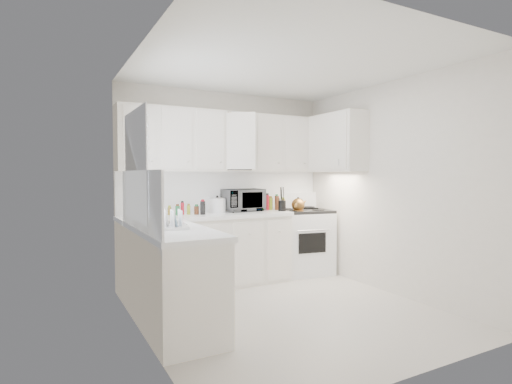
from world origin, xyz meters
TOP-DOWN VIEW (x-y plane):
  - floor at (0.00, 0.00)m, footprint 3.20×3.20m
  - ceiling at (0.00, 0.00)m, footprint 3.20×3.20m
  - wall_back at (0.00, 1.60)m, footprint 3.00×0.00m
  - wall_front at (0.00, -1.60)m, footprint 3.00×0.00m
  - wall_left at (-1.50, 0.00)m, footprint 0.00×3.20m
  - wall_right at (1.50, 0.00)m, footprint 0.00×3.20m
  - window_blinds at (-1.48, 0.35)m, footprint 0.06×0.96m
  - lower_cabinets_back at (-0.39, 1.30)m, footprint 2.22×0.60m
  - lower_cabinets_left at (-1.20, 0.20)m, footprint 0.60×1.60m
  - countertop_back at (-0.39, 1.29)m, footprint 2.24×0.64m
  - countertop_left at (-1.19, 0.20)m, footprint 0.64×1.62m
  - backsplash_back at (0.00, 1.59)m, footprint 2.98×0.02m
  - backsplash_left at (-1.49, 0.20)m, footprint 0.02×1.60m
  - upper_cabinets_back at (0.00, 1.44)m, footprint 3.00×0.33m
  - upper_cabinets_right at (1.33, 0.82)m, footprint 0.33×0.90m
  - sink at (-1.19, 0.55)m, footprint 0.42×0.38m
  - stove at (1.09, 1.30)m, footprint 0.87×0.75m
  - tea_kettle at (0.91, 1.14)m, footprint 0.27×0.25m
  - frying_pan at (1.27, 1.46)m, footprint 0.27×0.46m
  - microwave at (0.19, 1.46)m, footprint 0.57×0.33m
  - rice_cooker at (-0.21, 1.42)m, footprint 0.25×0.25m
  - paper_towel at (0.01, 1.52)m, footprint 0.12×0.12m
  - utensil_crock at (0.68, 1.20)m, footprint 0.14×0.14m
  - dish_rack at (-1.25, 0.13)m, footprint 0.41×0.33m
  - spice_left_0 at (-0.85, 1.42)m, footprint 0.06×0.06m
  - spice_left_1 at (-0.78, 1.33)m, footprint 0.06×0.06m
  - spice_left_2 at (-0.70, 1.42)m, footprint 0.06×0.06m
  - spice_left_3 at (-0.62, 1.33)m, footprint 0.06×0.06m
  - spice_left_4 at (-0.55, 1.42)m, footprint 0.06×0.06m
  - spice_left_5 at (-0.47, 1.33)m, footprint 0.06×0.06m
  - sauce_right_0 at (0.58, 1.46)m, footprint 0.06×0.06m
  - sauce_right_1 at (0.64, 1.40)m, footprint 0.06×0.06m
  - sauce_right_2 at (0.69, 1.46)m, footprint 0.06×0.06m
  - sauce_right_3 at (0.74, 1.40)m, footprint 0.06×0.06m
  - sauce_right_4 at (0.80, 1.46)m, footprint 0.06×0.06m

SIDE VIEW (x-z plane):
  - floor at x=0.00m, z-range 0.00..0.00m
  - lower_cabinets_back at x=-0.39m, z-range 0.00..0.90m
  - lower_cabinets_left at x=-1.20m, z-range 0.00..0.90m
  - stove at x=1.09m, z-range 0.00..1.21m
  - countertop_back at x=-0.39m, z-range 0.90..0.95m
  - countertop_left at x=-1.19m, z-range 0.90..0.95m
  - frying_pan at x=1.27m, z-range 0.95..0.99m
  - spice_left_0 at x=-0.85m, z-range 0.95..1.08m
  - spice_left_1 at x=-0.78m, z-range 0.95..1.08m
  - spice_left_2 at x=-0.70m, z-range 0.95..1.08m
  - spice_left_3 at x=-0.62m, z-range 0.95..1.08m
  - spice_left_4 at x=-0.55m, z-range 0.95..1.08m
  - spice_left_5 at x=-0.47m, z-range 0.95..1.08m
  - sauce_right_0 at x=0.58m, z-range 0.95..1.14m
  - sauce_right_1 at x=0.64m, z-range 0.95..1.14m
  - sauce_right_2 at x=0.69m, z-range 0.95..1.14m
  - sauce_right_3 at x=0.74m, z-range 0.95..1.14m
  - sauce_right_4 at x=0.80m, z-range 0.95..1.14m
  - tea_kettle at x=0.91m, z-range 0.94..1.15m
  - dish_rack at x=-1.25m, z-range 0.95..1.15m
  - rice_cooker at x=-0.21m, z-range 0.95..1.18m
  - sink at x=-1.19m, z-range 0.92..1.22m
  - paper_towel at x=0.01m, z-range 0.95..1.22m
  - utensil_crock at x=0.68m, z-range 0.95..1.30m
  - microwave at x=0.19m, z-range 0.95..1.33m
  - backsplash_back at x=0.00m, z-range 0.95..1.50m
  - backsplash_left at x=-1.49m, z-range 0.95..1.50m
  - wall_back at x=0.00m, z-range -0.20..2.80m
  - wall_front at x=0.00m, z-range -0.20..2.80m
  - wall_left at x=-1.50m, z-range -0.30..2.90m
  - wall_right at x=1.50m, z-range -0.30..2.90m
  - upper_cabinets_back at x=0.00m, z-range 1.10..1.90m
  - upper_cabinets_right at x=1.33m, z-range 1.10..1.90m
  - window_blinds at x=-1.48m, z-range 1.02..2.08m
  - ceiling at x=0.00m, z-range 2.60..2.60m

